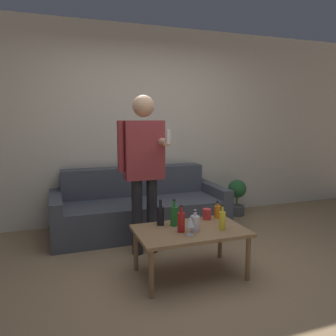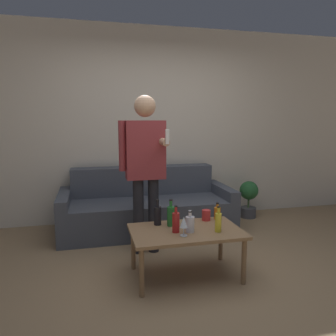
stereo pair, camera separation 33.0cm
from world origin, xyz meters
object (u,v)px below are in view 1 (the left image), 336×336
(bottle_orange, at_px, (160,215))
(person_standing_front, at_px, (144,162))
(couch, at_px, (139,208))
(coffee_table, at_px, (190,234))

(bottle_orange, height_order, person_standing_front, person_standing_front)
(couch, bearing_deg, person_standing_front, -100.39)
(person_standing_front, bearing_deg, coffee_table, -67.43)
(bottle_orange, bearing_deg, couch, 85.37)
(couch, distance_m, coffee_table, 1.40)
(couch, bearing_deg, bottle_orange, -94.63)
(coffee_table, distance_m, person_standing_front, 0.91)
(couch, height_order, bottle_orange, couch)
(coffee_table, relative_size, person_standing_front, 0.60)
(couch, distance_m, person_standing_front, 1.05)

